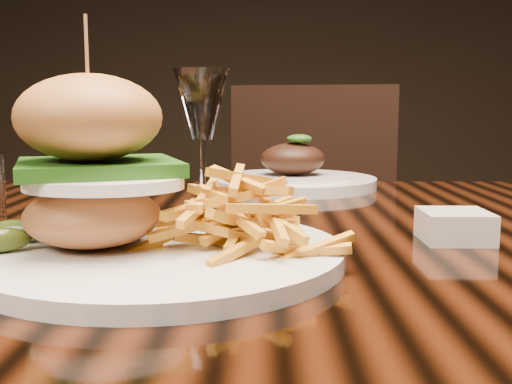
{
  "coord_description": "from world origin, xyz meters",
  "views": [
    {
      "loc": [
        -0.01,
        -0.67,
        0.89
      ],
      "look_at": [
        -0.02,
        -0.12,
        0.81
      ],
      "focal_mm": 42.0,
      "sensor_mm": 36.0,
      "label": 1
    }
  ],
  "objects_px": {
    "dining_table": "(273,293)",
    "burger_plate": "(150,201)",
    "wine_glass": "(202,110)",
    "chair_far": "(307,240)",
    "far_dish": "(293,177)"
  },
  "relations": [
    {
      "from": "dining_table",
      "to": "burger_plate",
      "type": "height_order",
      "value": "burger_plate"
    },
    {
      "from": "burger_plate",
      "to": "wine_glass",
      "type": "xyz_separation_m",
      "value": [
        0.03,
        0.21,
        0.08
      ]
    },
    {
      "from": "chair_far",
      "to": "burger_plate",
      "type": "bearing_deg",
      "value": -90.7
    },
    {
      "from": "far_dish",
      "to": "chair_far",
      "type": "bearing_deg",
      "value": 82.94
    },
    {
      "from": "dining_table",
      "to": "chair_far",
      "type": "bearing_deg",
      "value": 83.26
    },
    {
      "from": "dining_table",
      "to": "wine_glass",
      "type": "distance_m",
      "value": 0.24
    },
    {
      "from": "burger_plate",
      "to": "far_dish",
      "type": "height_order",
      "value": "burger_plate"
    },
    {
      "from": "far_dish",
      "to": "burger_plate",
      "type": "bearing_deg",
      "value": -106.58
    },
    {
      "from": "burger_plate",
      "to": "chair_far",
      "type": "height_order",
      "value": "burger_plate"
    },
    {
      "from": "dining_table",
      "to": "chair_far",
      "type": "relative_size",
      "value": 1.68
    },
    {
      "from": "dining_table",
      "to": "wine_glass",
      "type": "bearing_deg",
      "value": 143.68
    },
    {
      "from": "far_dish",
      "to": "chair_far",
      "type": "relative_size",
      "value": 0.3
    },
    {
      "from": "burger_plate",
      "to": "far_dish",
      "type": "xyz_separation_m",
      "value": [
        0.15,
        0.51,
        -0.04
      ]
    },
    {
      "from": "chair_far",
      "to": "wine_glass",
      "type": "bearing_deg",
      "value": -91.97
    },
    {
      "from": "dining_table",
      "to": "wine_glass",
      "type": "xyz_separation_m",
      "value": [
        -0.09,
        0.06,
        0.21
      ]
    }
  ]
}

